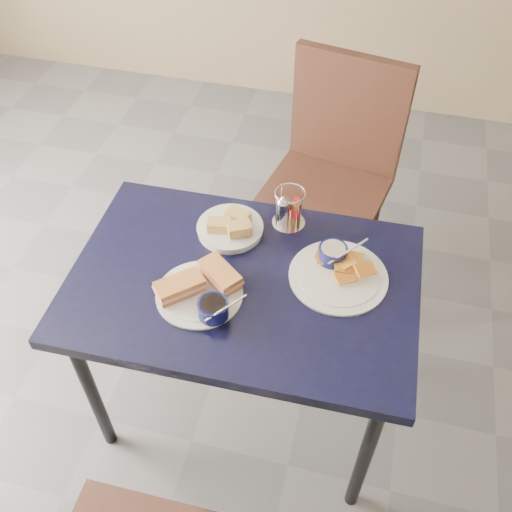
% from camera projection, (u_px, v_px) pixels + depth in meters
% --- Properties ---
extents(ground, '(6.00, 6.00, 0.00)m').
position_uv_depth(ground, '(288.00, 465.00, 2.11)').
color(ground, '#55555A').
rests_on(ground, ground).
extents(dining_table, '(1.08, 0.73, 0.75)m').
position_uv_depth(dining_table, '(244.00, 295.00, 1.79)').
color(dining_table, black).
rests_on(dining_table, ground).
extents(chair_far, '(0.56, 0.55, 1.02)m').
position_uv_depth(chair_far, '(330.00, 162.00, 2.40)').
color(chair_far, black).
rests_on(chair_far, ground).
extents(sandwich_plate, '(0.30, 0.27, 0.12)m').
position_uv_depth(sandwich_plate, '(202.00, 290.00, 1.67)').
color(sandwich_plate, white).
rests_on(sandwich_plate, dining_table).
extents(plantain_plate, '(0.30, 0.30, 0.12)m').
position_uv_depth(plantain_plate, '(337.00, 268.00, 1.74)').
color(plantain_plate, white).
rests_on(plantain_plate, dining_table).
extents(bread_basket, '(0.21, 0.21, 0.07)m').
position_uv_depth(bread_basket, '(231.00, 227.00, 1.86)').
color(bread_basket, white).
rests_on(bread_basket, dining_table).
extents(condiment_caddy, '(0.11, 0.11, 0.14)m').
position_uv_depth(condiment_caddy, '(288.00, 210.00, 1.86)').
color(condiment_caddy, silver).
rests_on(condiment_caddy, dining_table).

